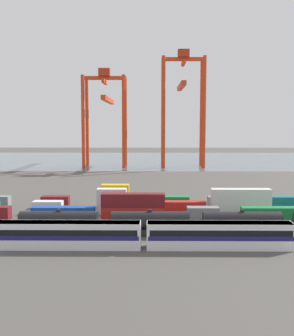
{
  "coord_description": "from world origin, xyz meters",
  "views": [
    {
      "loc": [
        -0.45,
        -83.89,
        18.23
      ],
      "look_at": [
        -1.52,
        10.03,
        8.5
      ],
      "focal_mm": 44.78,
      "sensor_mm": 36.0,
      "label": 1
    }
  ],
  "objects_px": {
    "shipping_container_1": "(64,213)",
    "shipping_container_5": "(273,214)",
    "shipping_container_2": "(133,214)",
    "gantry_crane_central": "(183,98)",
    "shipping_container_4": "(203,214)",
    "passenger_train": "(144,234)",
    "freight_tank_row": "(196,223)",
    "gantry_crane_west": "(106,107)"
  },
  "relations": [
    {
      "from": "freight_tank_row",
      "to": "shipping_container_4",
      "type": "xyz_separation_m",
      "value": [
        2.46,
        10.76,
        -0.73
      ]
    },
    {
      "from": "freight_tank_row",
      "to": "shipping_container_2",
      "type": "bearing_deg",
      "value": 135.35
    },
    {
      "from": "shipping_container_4",
      "to": "gantry_crane_central",
      "type": "relative_size",
      "value": 0.12
    },
    {
      "from": "shipping_container_1",
      "to": "gantry_crane_west",
      "type": "height_order",
      "value": "gantry_crane_west"
    },
    {
      "from": "passenger_train",
      "to": "shipping_container_5",
      "type": "bearing_deg",
      "value": 36.8
    },
    {
      "from": "shipping_container_1",
      "to": "gantry_crane_west",
      "type": "distance_m",
      "value": 109.27
    },
    {
      "from": "shipping_container_1",
      "to": "shipping_container_2",
      "type": "xyz_separation_m",
      "value": [
        13.35,
        0.0,
        0.0
      ]
    },
    {
      "from": "shipping_container_1",
      "to": "gantry_crane_west",
      "type": "relative_size",
      "value": 0.29
    },
    {
      "from": "shipping_container_2",
      "to": "shipping_container_5",
      "type": "xyz_separation_m",
      "value": [
        26.71,
        0.0,
        0.0
      ]
    },
    {
      "from": "shipping_container_2",
      "to": "shipping_container_5",
      "type": "distance_m",
      "value": 26.71
    },
    {
      "from": "gantry_crane_west",
      "to": "passenger_train",
      "type": "bearing_deg",
      "value": -81.3
    },
    {
      "from": "shipping_container_4",
      "to": "passenger_train",
      "type": "bearing_deg",
      "value": -121.1
    },
    {
      "from": "shipping_container_4",
      "to": "gantry_crane_west",
      "type": "height_order",
      "value": "gantry_crane_west"
    },
    {
      "from": "shipping_container_2",
      "to": "shipping_container_1",
      "type": "bearing_deg",
      "value": 180.0
    },
    {
      "from": "freight_tank_row",
      "to": "shipping_container_2",
      "type": "height_order",
      "value": "freight_tank_row"
    },
    {
      "from": "passenger_train",
      "to": "gantry_crane_central",
      "type": "relative_size",
      "value": 0.88
    },
    {
      "from": "shipping_container_4",
      "to": "gantry_crane_central",
      "type": "distance_m",
      "value": 108.73
    },
    {
      "from": "shipping_container_5",
      "to": "gantry_crane_central",
      "type": "xyz_separation_m",
      "value": [
        -9.74,
        104.84,
        28.59
      ]
    },
    {
      "from": "shipping_container_2",
      "to": "gantry_crane_central",
      "type": "distance_m",
      "value": 109.99
    },
    {
      "from": "shipping_container_4",
      "to": "shipping_container_5",
      "type": "distance_m",
      "value": 13.35
    },
    {
      "from": "freight_tank_row",
      "to": "shipping_container_1",
      "type": "distance_m",
      "value": 26.54
    },
    {
      "from": "shipping_container_5",
      "to": "gantry_crane_west",
      "type": "xyz_separation_m",
      "value": [
        -43.41,
        106.44,
        24.5
      ]
    },
    {
      "from": "shipping_container_5",
      "to": "passenger_train",
      "type": "bearing_deg",
      "value": -143.2
    },
    {
      "from": "shipping_container_2",
      "to": "shipping_container_4",
      "type": "bearing_deg",
      "value": 0.0
    },
    {
      "from": "shipping_container_1",
      "to": "shipping_container_4",
      "type": "height_order",
      "value": "same"
    },
    {
      "from": "shipping_container_1",
      "to": "shipping_container_2",
      "type": "height_order",
      "value": "same"
    },
    {
      "from": "gantry_crane_central",
      "to": "shipping_container_4",
      "type": "bearing_deg",
      "value": -91.97
    },
    {
      "from": "shipping_container_1",
      "to": "gantry_crane_west",
      "type": "xyz_separation_m",
      "value": [
        -3.35,
        106.44,
        24.5
      ]
    },
    {
      "from": "passenger_train",
      "to": "shipping_container_4",
      "type": "height_order",
      "value": "passenger_train"
    },
    {
      "from": "shipping_container_2",
      "to": "shipping_container_4",
      "type": "distance_m",
      "value": 13.35
    },
    {
      "from": "gantry_crane_central",
      "to": "passenger_train",
      "type": "bearing_deg",
      "value": -96.76
    },
    {
      "from": "shipping_container_1",
      "to": "shipping_container_5",
      "type": "bearing_deg",
      "value": 0.0
    },
    {
      "from": "shipping_container_4",
      "to": "gantry_crane_west",
      "type": "relative_size",
      "value": 0.14
    },
    {
      "from": "shipping_container_1",
      "to": "shipping_container_2",
      "type": "bearing_deg",
      "value": 0.0
    },
    {
      "from": "passenger_train",
      "to": "shipping_container_1",
      "type": "bearing_deg",
      "value": 130.81
    },
    {
      "from": "shipping_container_1",
      "to": "passenger_train",
      "type": "bearing_deg",
      "value": -49.19
    },
    {
      "from": "shipping_container_2",
      "to": "shipping_container_5",
      "type": "bearing_deg",
      "value": 0.0
    },
    {
      "from": "gantry_crane_central",
      "to": "gantry_crane_west",
      "type": "bearing_deg",
      "value": 177.29
    },
    {
      "from": "freight_tank_row",
      "to": "gantry_crane_west",
      "type": "relative_size",
      "value": 1.39
    },
    {
      "from": "passenger_train",
      "to": "shipping_container_2",
      "type": "relative_size",
      "value": 3.63
    },
    {
      "from": "shipping_container_4",
      "to": "freight_tank_row",
      "type": "bearing_deg",
      "value": -102.87
    },
    {
      "from": "shipping_container_2",
      "to": "gantry_crane_west",
      "type": "relative_size",
      "value": 0.29
    }
  ]
}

